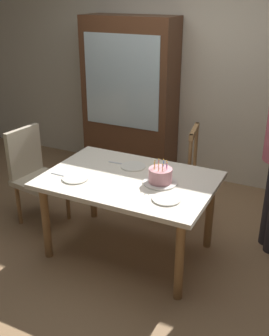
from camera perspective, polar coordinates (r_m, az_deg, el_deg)
ground at (r=3.76m, az=-0.70°, el=-11.43°), size 6.40×6.40×0.00m
back_wall at (r=4.87m, az=9.35°, el=13.24°), size 6.40×0.10×2.60m
dining_table at (r=3.44m, az=-0.75°, el=-2.78°), size 1.41×0.96×0.73m
birthday_cake at (r=3.29m, az=3.63°, el=-1.20°), size 0.28×0.28×0.19m
plate_near_celebrant at (r=3.41m, az=-8.26°, el=-1.46°), size 0.22×0.22×0.01m
plate_far_side at (r=3.60m, az=-0.20°, el=0.23°), size 0.22×0.22×0.01m
plate_near_guest at (r=3.06m, az=4.50°, el=-4.34°), size 0.22×0.22×0.01m
fork_near_celebrant at (r=3.50m, az=-10.36°, el=-0.95°), size 0.18×0.02×0.01m
fork_far_side at (r=3.68m, az=-2.36°, el=0.69°), size 0.18×0.03×0.01m
chair_spindle_back at (r=4.14m, az=5.66°, el=-0.72°), size 0.51×0.51×0.95m
chair_upholstered at (r=4.11m, az=-13.88°, el=-0.41°), size 0.50×0.49×0.95m
china_cabinet at (r=4.96m, az=-0.62°, el=9.63°), size 1.10×0.45×1.90m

